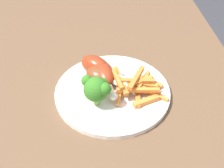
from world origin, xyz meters
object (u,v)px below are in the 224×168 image
dinner_plate (112,92)px  chicken_drumstick_near (104,75)px  chicken_drumstick_far (97,67)px  broccoli_floret_front (96,88)px  dining_table (91,142)px  carrot_fries_pile (135,86)px  chicken_drumstick_extra (100,76)px

dinner_plate → chicken_drumstick_near: bearing=24.7°
chicken_drumstick_far → chicken_drumstick_near: bearing=-152.3°
dinner_plate → broccoli_floret_front: bearing=134.4°
dining_table → broccoli_floret_front: broccoli_floret_front is taller
dining_table → dinner_plate: dinner_plate is taller
dining_table → carrot_fries_pile: (0.04, -0.11, 0.14)m
chicken_drumstick_far → chicken_drumstick_extra: bearing=-169.1°
chicken_drumstick_near → chicken_drumstick_extra: (-0.00, 0.01, -0.00)m
dinner_plate → chicken_drumstick_near: chicken_drumstick_near is taller
chicken_drumstick_far → chicken_drumstick_extra: (-0.03, -0.01, -0.00)m
carrot_fries_pile → chicken_drumstick_near: 0.08m
carrot_fries_pile → chicken_drumstick_near: size_ratio=1.03×
dinner_plate → chicken_drumstick_far: bearing=26.1°
dining_table → carrot_fries_pile: bearing=-69.3°
dinner_plate → carrot_fries_pile: 0.06m
broccoli_floret_front → chicken_drumstick_near: (0.07, -0.02, -0.02)m
chicken_drumstick_near → chicken_drumstick_extra: size_ratio=1.23×
chicken_drumstick_extra → broccoli_floret_front: bearing=169.0°
chicken_drumstick_extra → dining_table: bearing=157.6°
dinner_plate → broccoli_floret_front: 0.07m
dining_table → chicken_drumstick_near: size_ratio=8.77×
carrot_fries_pile → chicken_drumstick_extra: chicken_drumstick_extra is taller
carrot_fries_pile → chicken_drumstick_extra: 0.09m
broccoli_floret_front → chicken_drumstick_near: broccoli_floret_front is taller
dinner_plate → chicken_drumstick_far: chicken_drumstick_far is taller
broccoli_floret_front → chicken_drumstick_extra: (0.07, -0.01, -0.02)m
dining_table → broccoli_floret_front: 0.17m
dining_table → dinner_plate: (0.05, -0.06, 0.12)m
carrot_fries_pile → chicken_drumstick_far: 0.11m
broccoli_floret_front → carrot_fries_pile: size_ratio=0.52×
chicken_drumstick_near → carrot_fries_pile: bearing=-121.5°
chicken_drumstick_near → chicken_drumstick_extra: chicken_drumstick_near is taller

